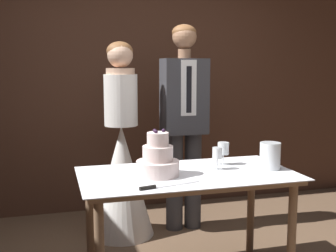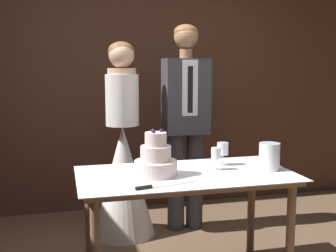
# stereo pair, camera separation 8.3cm
# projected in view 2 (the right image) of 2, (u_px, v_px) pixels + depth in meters

# --- Properties ---
(wall_back) EXTENTS (5.45, 0.12, 2.90)m
(wall_back) POSITION_uv_depth(u_px,v_px,m) (132.00, 67.00, 4.27)
(wall_back) COLOR #472B1E
(wall_back) RESTS_ON ground_plane
(cake_table) EXTENTS (1.41, 0.75, 0.76)m
(cake_table) POSITION_uv_depth(u_px,v_px,m) (186.00, 187.00, 2.76)
(cake_table) COLOR #8E6B4C
(cake_table) RESTS_ON ground_plane
(tiered_cake) EXTENTS (0.28, 0.28, 0.30)m
(tiered_cake) POSITION_uv_depth(u_px,v_px,m) (156.00, 160.00, 2.68)
(tiered_cake) COLOR beige
(tiered_cake) RESTS_ON cake_table
(cake_knife) EXTENTS (0.39, 0.11, 0.02)m
(cake_knife) POSITION_uv_depth(u_px,v_px,m) (155.00, 186.00, 2.42)
(cake_knife) COLOR silver
(cake_knife) RESTS_ON cake_table
(wine_glass_near) EXTENTS (0.07, 0.07, 0.15)m
(wine_glass_near) POSITION_uv_depth(u_px,v_px,m) (216.00, 154.00, 2.83)
(wine_glass_near) COLOR silver
(wine_glass_near) RESTS_ON cake_table
(wine_glass_middle) EXTENTS (0.08, 0.08, 0.16)m
(wine_glass_middle) POSITION_uv_depth(u_px,v_px,m) (223.00, 149.00, 2.96)
(wine_glass_middle) COLOR silver
(wine_glass_middle) RESTS_ON cake_table
(hurricane_candle) EXTENTS (0.14, 0.14, 0.18)m
(hurricane_candle) POSITION_uv_depth(u_px,v_px,m) (269.00, 157.00, 2.83)
(hurricane_candle) COLOR silver
(hurricane_candle) RESTS_ON cake_table
(bride) EXTENTS (0.54, 0.54, 1.66)m
(bride) POSITION_uv_depth(u_px,v_px,m) (123.00, 165.00, 3.60)
(bride) COLOR white
(bride) RESTS_ON ground_plane
(groom) EXTENTS (0.39, 0.25, 1.81)m
(groom) POSITION_uv_depth(u_px,v_px,m) (186.00, 117.00, 3.68)
(groom) COLOR #38383D
(groom) RESTS_ON ground_plane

